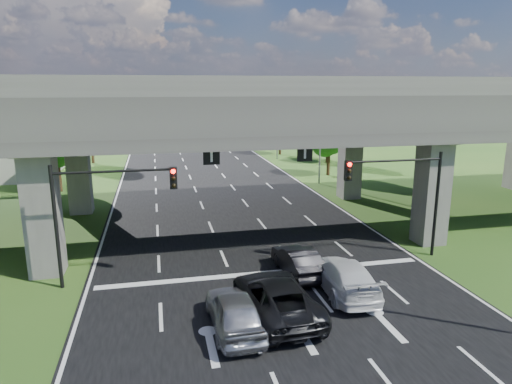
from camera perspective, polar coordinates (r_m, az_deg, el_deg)
name	(u,v)px	position (r m, az deg, el deg)	size (l,w,h in m)	color
ground	(284,304)	(21.02, 3.51, -13.81)	(160.00, 160.00, 0.00)	#264B18
road	(242,234)	(30.02, -1.77, -5.31)	(18.00, 120.00, 0.03)	black
overpass	(235,111)	(30.48, -2.59, 10.13)	(80.00, 15.00, 10.00)	#33312F
signal_right	(403,186)	(26.09, 17.93, 0.71)	(5.76, 0.54, 6.00)	black
signal_left	(103,202)	(22.70, -18.61, -1.14)	(5.76, 0.54, 6.00)	black
streetlight_far	(317,125)	(44.86, 7.62, 8.34)	(3.38, 0.25, 10.00)	gray
streetlight_beyond	(275,115)	(60.10, 2.33, 9.64)	(3.38, 0.25, 10.00)	gray
tree_left_near	(56,139)	(45.07, -23.71, 6.06)	(4.50, 4.50, 7.80)	black
tree_left_mid	(42,138)	(53.54, -25.23, 6.18)	(3.91, 3.90, 6.76)	black
tree_left_far	(90,122)	(60.63, -20.00, 8.23)	(4.80, 4.80, 8.32)	black
tree_right_near	(330,134)	(49.76, 9.20, 7.19)	(4.20, 4.20, 7.28)	black
tree_right_mid	(328,129)	(58.29, 9.05, 7.73)	(3.91, 3.90, 6.76)	black
tree_right_far	(281,120)	(64.53, 3.09, 8.96)	(4.50, 4.50, 7.80)	black
car_silver	(234,311)	(18.67, -2.72, -14.63)	(1.88, 4.67, 1.59)	#A4A6AC
car_dark	(298,261)	(23.75, 5.22, -8.57)	(1.53, 4.38, 1.44)	black
car_white	(344,276)	(22.13, 10.93, -10.28)	(2.19, 5.38, 1.56)	silver
car_trailing	(276,297)	(19.71, 2.50, -12.97)	(2.72, 5.89, 1.64)	black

